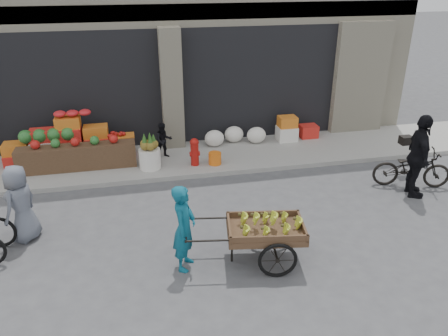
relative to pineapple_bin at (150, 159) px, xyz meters
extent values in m
plane|color=#424244|center=(0.75, -3.60, -0.37)|extent=(80.00, 80.00, 0.00)
cube|color=gray|center=(0.75, 0.50, -0.31)|extent=(18.00, 2.20, 0.12)
cube|color=beige|center=(0.75, 4.60, 3.13)|extent=(14.00, 6.00, 7.00)
cube|color=gray|center=(0.75, 1.75, 3.23)|extent=(14.00, 0.30, 0.40)
cube|color=black|center=(-1.73, 2.40, 1.30)|extent=(4.40, 1.60, 3.10)
cube|color=black|center=(3.23, 2.40, 1.30)|extent=(4.40, 1.60, 3.10)
cube|color=beige|center=(0.75, 1.55, 1.30)|extent=(0.55, 0.80, 3.22)
cube|color=brown|center=(-1.73, 0.35, 0.05)|extent=(2.80, 0.45, 0.60)
sphere|color=#1E5923|center=(-2.42, 0.85, 0.49)|extent=(0.34, 0.34, 0.34)
cylinder|color=silver|center=(0.00, 0.00, 0.00)|extent=(0.52, 0.52, 0.50)
cylinder|color=#A5140F|center=(1.10, -0.05, 0.03)|extent=(0.20, 0.20, 0.56)
sphere|color=#A5140F|center=(1.10, -0.05, 0.35)|extent=(0.22, 0.22, 0.22)
cylinder|color=orange|center=(1.60, -0.10, -0.10)|extent=(0.32, 0.32, 0.30)
ellipsoid|color=silver|center=(2.42, 1.10, -0.03)|extent=(1.70, 0.60, 0.44)
imported|color=black|center=(0.40, 0.60, 0.21)|extent=(0.51, 0.43, 0.93)
cube|color=brown|center=(1.70, -4.02, 0.22)|extent=(1.40, 1.04, 0.11)
torus|color=black|center=(1.76, -4.49, -0.05)|extent=(0.65, 0.16, 0.65)
torus|color=black|center=(1.91, -3.59, -0.05)|extent=(0.65, 0.16, 0.65)
cylinder|color=black|center=(1.14, -3.93, -0.10)|extent=(0.04, 0.04, 0.53)
imported|color=#0E536B|center=(0.34, -3.89, 0.39)|extent=(0.56, 0.65, 1.52)
imported|color=slate|center=(-2.44, -2.43, 0.37)|extent=(0.75, 0.86, 1.48)
imported|color=black|center=(5.81, -2.02, 0.08)|extent=(1.82, 1.11, 0.90)
imported|color=black|center=(5.61, -2.42, 0.56)|extent=(0.77, 1.18, 1.86)
camera|label=1|loc=(-0.31, -9.94, 4.26)|focal=35.00mm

